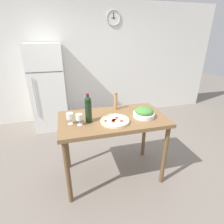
# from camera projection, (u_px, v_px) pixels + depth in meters

# --- Properties ---
(ground_plane) EXTENTS (14.00, 14.00, 0.00)m
(ground_plane) POSITION_uv_depth(u_px,v_px,m) (113.00, 174.00, 2.60)
(ground_plane) COLOR slate
(wall_back) EXTENTS (6.40, 0.08, 2.60)m
(wall_back) POSITION_uv_depth(u_px,v_px,m) (88.00, 63.00, 4.04)
(wall_back) COLOR silver
(wall_back) RESTS_ON ground_plane
(refrigerator) EXTENTS (0.68, 0.69, 1.76)m
(refrigerator) POSITION_uv_depth(u_px,v_px,m) (49.00, 88.00, 3.66)
(refrigerator) COLOR white
(refrigerator) RESTS_ON ground_plane
(prep_counter) EXTENTS (1.36, 0.76, 0.93)m
(prep_counter) POSITION_uv_depth(u_px,v_px,m) (113.00, 125.00, 2.27)
(prep_counter) COLOR brown
(prep_counter) RESTS_ON ground_plane
(wine_bottle) EXTENTS (0.08, 0.08, 0.36)m
(wine_bottle) POSITION_uv_depth(u_px,v_px,m) (88.00, 109.00, 2.05)
(wine_bottle) COLOR black
(wine_bottle) RESTS_ON prep_counter
(wine_glass_near) EXTENTS (0.08, 0.08, 0.14)m
(wine_glass_near) POSITION_uv_depth(u_px,v_px,m) (79.00, 118.00, 2.00)
(wine_glass_near) COLOR silver
(wine_glass_near) RESTS_ON prep_counter
(wine_glass_far) EXTENTS (0.08, 0.08, 0.14)m
(wine_glass_far) POSITION_uv_depth(u_px,v_px,m) (70.00, 116.00, 2.02)
(wine_glass_far) COLOR silver
(wine_glass_far) RESTS_ON prep_counter
(pepper_mill) EXTENTS (0.05, 0.05, 0.26)m
(pepper_mill) POSITION_uv_depth(u_px,v_px,m) (116.00, 101.00, 2.43)
(pepper_mill) COLOR #AD7F51
(pepper_mill) RESTS_ON prep_counter
(salad_bowl) EXTENTS (0.28, 0.28, 0.13)m
(salad_bowl) POSITION_uv_depth(u_px,v_px,m) (144.00, 113.00, 2.23)
(salad_bowl) COLOR white
(salad_bowl) RESTS_ON prep_counter
(homemade_pizza) EXTENTS (0.35, 0.35, 0.04)m
(homemade_pizza) POSITION_uv_depth(u_px,v_px,m) (115.00, 121.00, 2.10)
(homemade_pizza) COLOR beige
(homemade_pizza) RESTS_ON prep_counter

